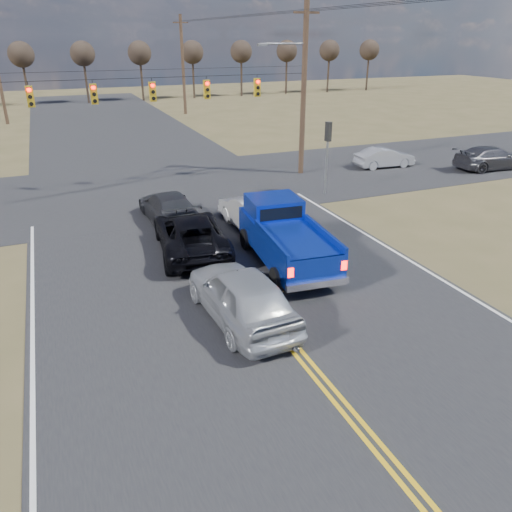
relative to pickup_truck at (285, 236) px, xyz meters
name	(u,v)px	position (x,y,z in m)	size (l,w,h in m)	color
ground	(307,364)	(-2.24, -6.15, -1.08)	(160.00, 160.00, 0.00)	brown
road_main	(200,236)	(-2.24, 3.85, -1.08)	(14.00, 120.00, 0.02)	#28282B
road_cross	(160,188)	(-2.24, 11.85, -1.08)	(120.00, 12.00, 0.02)	#28282B
signal_gantry	(163,96)	(-1.74, 11.64, 3.99)	(19.60, 4.83, 10.00)	#473323
utility_poles	(157,95)	(-2.24, 10.85, 4.15)	(19.60, 58.32, 10.00)	#473323
treeline	(125,73)	(-2.24, 20.81, 4.63)	(87.00, 117.80, 7.40)	#33261C
pickup_truck	(285,236)	(0.00, 0.00, 0.00)	(2.80, 6.09, 2.22)	black
silver_suv	(241,295)	(-3.04, -3.35, -0.21)	(2.04, 5.08, 1.73)	#ACAFB4
black_suv	(191,234)	(-3.04, 2.34, -0.31)	(2.56, 5.54, 1.54)	black
white_car_queue	(252,213)	(0.22, 3.85, -0.32)	(1.61, 4.62, 1.52)	silver
dgrey_car_queue	(168,207)	(-3.04, 6.24, -0.36)	(2.00, 4.92, 1.43)	#343539
cross_car_east_near	(384,157)	(12.59, 11.18, -0.43)	(3.94, 1.37, 1.30)	#A6A8AE
cross_car_east_far	(491,158)	(18.71, 8.11, -0.35)	(5.04, 2.05, 1.46)	#39393F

